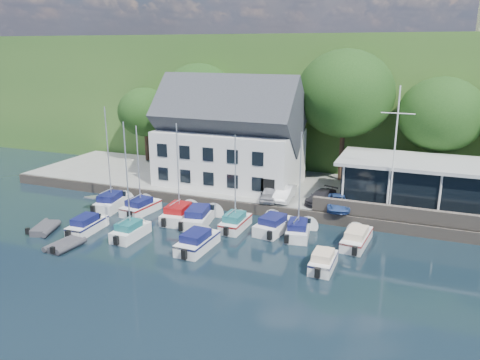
{
  "coord_description": "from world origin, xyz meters",
  "views": [
    {
      "loc": [
        11.27,
        -26.51,
        14.62
      ],
      "look_at": [
        -2.86,
        9.0,
        3.69
      ],
      "focal_mm": 35.0,
      "sensor_mm": 36.0,
      "label": 1
    }
  ],
  "objects_px": {
    "club_pavilion": "(415,183)",
    "boat_r2_1": "(128,185)",
    "car_dgrey": "(321,197)",
    "boat_r1_5": "(274,223)",
    "car_white": "(285,193)",
    "boat_r1_3": "(199,215)",
    "flagpole": "(394,153)",
    "boat_r2_0": "(87,223)",
    "car_blue": "(338,202)",
    "boat_r1_6": "(300,187)",
    "harbor_building": "(229,141)",
    "boat_r1_4": "(235,178)",
    "boat_r1_0": "(108,159)",
    "dinghy_0": "(45,227)",
    "boat_r1_2": "(178,170)",
    "boat_r1_1": "(138,167)",
    "boat_r2_2": "(197,240)",
    "boat_r2_4": "(323,259)",
    "car_silver": "(270,193)",
    "boat_r1_7": "(357,236)",
    "dinghy_1": "(65,244)"
  },
  "relations": [
    {
      "from": "harbor_building",
      "to": "boat_r2_0",
      "type": "height_order",
      "value": "harbor_building"
    },
    {
      "from": "boat_r2_0",
      "to": "boat_r2_2",
      "type": "bearing_deg",
      "value": -1.67
    },
    {
      "from": "car_silver",
      "to": "boat_r1_7",
      "type": "xyz_separation_m",
      "value": [
        8.64,
        -5.08,
        -0.96
      ]
    },
    {
      "from": "boat_r1_1",
      "to": "boat_r1_5",
      "type": "distance_m",
      "value": 13.13
    },
    {
      "from": "car_white",
      "to": "boat_r1_1",
      "type": "height_order",
      "value": "boat_r1_1"
    },
    {
      "from": "car_white",
      "to": "boat_r1_6",
      "type": "height_order",
      "value": "boat_r1_6"
    },
    {
      "from": "club_pavilion",
      "to": "boat_r1_7",
      "type": "height_order",
      "value": "club_pavilion"
    },
    {
      "from": "boat_r1_0",
      "to": "boat_r2_4",
      "type": "relative_size",
      "value": 2.07
    },
    {
      "from": "boat_r2_1",
      "to": "boat_r2_2",
      "type": "relative_size",
      "value": 1.47
    },
    {
      "from": "car_blue",
      "to": "boat_r1_0",
      "type": "xyz_separation_m",
      "value": [
        -20.16,
        -4.92,
        3.14
      ]
    },
    {
      "from": "car_dgrey",
      "to": "boat_r2_1",
      "type": "distance_m",
      "value": 17.18
    },
    {
      "from": "flagpole",
      "to": "boat_r2_1",
      "type": "bearing_deg",
      "value": -152.39
    },
    {
      "from": "car_white",
      "to": "boat_r1_3",
      "type": "distance_m",
      "value": 8.37
    },
    {
      "from": "car_silver",
      "to": "boat_r2_4",
      "type": "bearing_deg",
      "value": -63.09
    },
    {
      "from": "club_pavilion",
      "to": "car_silver",
      "type": "bearing_deg",
      "value": -164.66
    },
    {
      "from": "boat_r2_1",
      "to": "car_blue",
      "type": "bearing_deg",
      "value": 36.12
    },
    {
      "from": "boat_r1_2",
      "to": "car_white",
      "type": "bearing_deg",
      "value": 31.72
    },
    {
      "from": "flagpole",
      "to": "boat_r1_3",
      "type": "distance_m",
      "value": 16.87
    },
    {
      "from": "harbor_building",
      "to": "boat_r1_0",
      "type": "bearing_deg",
      "value": -132.42
    },
    {
      "from": "harbor_building",
      "to": "club_pavilion",
      "type": "height_order",
      "value": "harbor_building"
    },
    {
      "from": "boat_r2_4",
      "to": "dinghy_0",
      "type": "xyz_separation_m",
      "value": [
        -22.65,
        -1.77,
        -0.32
      ]
    },
    {
      "from": "club_pavilion",
      "to": "boat_r1_0",
      "type": "height_order",
      "value": "boat_r1_0"
    },
    {
      "from": "boat_r1_2",
      "to": "boat_r1_6",
      "type": "height_order",
      "value": "boat_r1_2"
    },
    {
      "from": "car_blue",
      "to": "boat_r1_6",
      "type": "xyz_separation_m",
      "value": [
        -2.26,
        -4.94,
        2.51
      ]
    },
    {
      "from": "boat_r1_4",
      "to": "flagpole",
      "type": "bearing_deg",
      "value": 23.74
    },
    {
      "from": "car_dgrey",
      "to": "boat_r1_5",
      "type": "xyz_separation_m",
      "value": [
        -2.62,
        -5.76,
        -0.85
      ]
    },
    {
      "from": "boat_r1_4",
      "to": "boat_r1_7",
      "type": "xyz_separation_m",
      "value": [
        9.84,
        0.44,
        -3.68
      ]
    },
    {
      "from": "boat_r1_5",
      "to": "boat_r2_2",
      "type": "height_order",
      "value": "boat_r2_2"
    },
    {
      "from": "boat_r2_0",
      "to": "dinghy_0",
      "type": "bearing_deg",
      "value": -162.7
    },
    {
      "from": "harbor_building",
      "to": "boat_r1_1",
      "type": "height_order",
      "value": "harbor_building"
    },
    {
      "from": "boat_r2_0",
      "to": "club_pavilion",
      "type": "bearing_deg",
      "value": 26.56
    },
    {
      "from": "harbor_building",
      "to": "flagpole",
      "type": "bearing_deg",
      "value": -15.06
    },
    {
      "from": "boat_r1_5",
      "to": "dinghy_1",
      "type": "distance_m",
      "value": 16.27
    },
    {
      "from": "boat_r1_0",
      "to": "boat_r1_6",
      "type": "distance_m",
      "value": 17.92
    },
    {
      "from": "club_pavilion",
      "to": "boat_r2_4",
      "type": "height_order",
      "value": "club_pavilion"
    },
    {
      "from": "harbor_building",
      "to": "car_dgrey",
      "type": "bearing_deg",
      "value": -16.44
    },
    {
      "from": "boat_r1_3",
      "to": "boat_r1_2",
      "type": "bearing_deg",
      "value": 167.34
    },
    {
      "from": "flagpole",
      "to": "boat_r2_0",
      "type": "height_order",
      "value": "flagpole"
    },
    {
      "from": "boat_r2_1",
      "to": "flagpole",
      "type": "bearing_deg",
      "value": 28.76
    },
    {
      "from": "boat_r1_7",
      "to": "boat_r2_0",
      "type": "xyz_separation_m",
      "value": [
        -20.88,
        -5.48,
        0.02
      ]
    },
    {
      "from": "club_pavilion",
      "to": "boat_r2_1",
      "type": "relative_size",
      "value": 1.52
    },
    {
      "from": "boat_r1_4",
      "to": "boat_r2_0",
      "type": "distance_m",
      "value": 12.67
    },
    {
      "from": "club_pavilion",
      "to": "car_dgrey",
      "type": "bearing_deg",
      "value": -161.97
    },
    {
      "from": "boat_r1_5",
      "to": "boat_r2_2",
      "type": "relative_size",
      "value": 0.97
    },
    {
      "from": "harbor_building",
      "to": "boat_r1_4",
      "type": "distance_m",
      "value": 10.46
    },
    {
      "from": "boat_r1_4",
      "to": "boat_r1_7",
      "type": "relative_size",
      "value": 1.39
    },
    {
      "from": "boat_r1_0",
      "to": "boat_r1_4",
      "type": "xyz_separation_m",
      "value": [
        12.66,
        -0.45,
        -0.41
      ]
    },
    {
      "from": "harbor_building",
      "to": "dinghy_0",
      "type": "distance_m",
      "value": 19.16
    },
    {
      "from": "club_pavilion",
      "to": "boat_r1_0",
      "type": "relative_size",
      "value": 1.38
    },
    {
      "from": "car_blue",
      "to": "boat_r1_1",
      "type": "xyz_separation_m",
      "value": [
        -16.99,
        -4.91,
        2.71
      ]
    }
  ]
}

